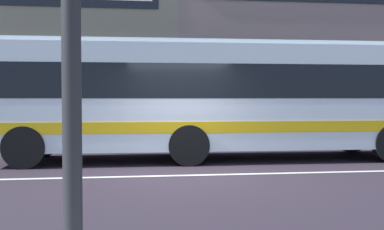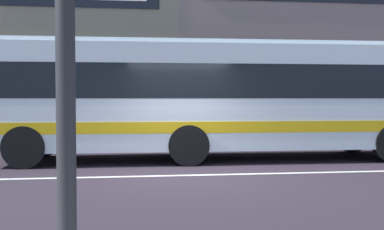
{
  "view_description": "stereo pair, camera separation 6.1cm",
  "coord_description": "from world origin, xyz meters",
  "views": [
    {
      "loc": [
        -1.17,
        -9.73,
        1.64
      ],
      "look_at": [
        0.44,
        2.39,
        1.2
      ],
      "focal_mm": 43.3,
      "sensor_mm": 36.0,
      "label": 1
    },
    {
      "loc": [
        -1.11,
        -9.73,
        1.64
      ],
      "look_at": [
        0.44,
        2.39,
        1.2
      ],
      "focal_mm": 43.3,
      "sensor_mm": 36.0,
      "label": 2
    }
  ],
  "objects": [
    {
      "name": "ground_plane",
      "position": [
        0.0,
        0.0,
        0.0
      ],
      "size": [
        160.0,
        160.0,
        0.0
      ],
      "primitive_type": "plane",
      "color": "#2E242E"
    },
    {
      "name": "lane_centre_line",
      "position": [
        0.0,
        0.0,
        0.0
      ],
      "size": [
        60.0,
        0.16,
        0.01
      ],
      "primitive_type": "cube",
      "color": "silver",
      "rests_on": "ground_plane"
    },
    {
      "name": "hedge_row_far",
      "position": [
        -0.73,
        6.4,
        0.42
      ],
      "size": [
        14.74,
        1.1,
        0.85
      ],
      "primitive_type": "cube",
      "color": "#1D4524",
      "rests_on": "ground_plane"
    },
    {
      "name": "apartment_block_right",
      "position": [
        12.75,
        15.1,
        6.01
      ],
      "size": [
        23.95,
        11.36,
        12.02
      ],
      "color": "gray",
      "rests_on": "ground_plane"
    },
    {
      "name": "transit_bus",
      "position": [
        0.93,
        2.52,
        1.72
      ],
      "size": [
        11.17,
        2.7,
        3.11
      ],
      "color": "silver",
      "rests_on": "ground_plane"
    }
  ]
}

